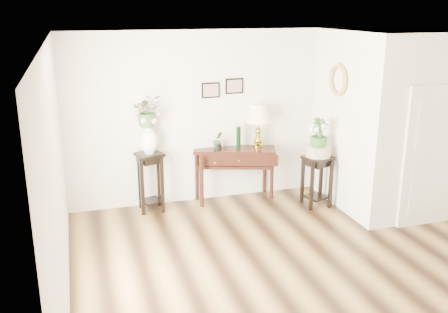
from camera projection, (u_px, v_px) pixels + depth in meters
name	position (u px, v px, depth m)	size (l,w,h in m)	color
floor	(321.00, 269.00, 6.21)	(6.00, 5.50, 0.02)	brown
ceiling	(335.00, 39.00, 5.41)	(6.00, 5.50, 0.02)	white
wall_back	(248.00, 115.00, 8.33)	(6.00, 0.02, 2.80)	silver
wall_left	(57.00, 188.00, 4.97)	(0.02, 5.50, 2.80)	silver
partition	(391.00, 119.00, 8.03)	(1.80, 1.95, 2.80)	silver
door	(430.00, 157.00, 7.21)	(0.90, 0.05, 2.10)	silver
art_print_left	(211.00, 90.00, 8.00)	(0.30, 0.02, 0.25)	black
art_print_right	(234.00, 86.00, 8.10)	(0.30, 0.02, 0.25)	black
wall_ornament	(338.00, 80.00, 7.69)	(0.51, 0.51, 0.07)	tan
console_table	(234.00, 174.00, 8.36)	(1.34, 0.45, 0.89)	black
table_lamp	(258.00, 126.00, 8.25)	(0.41, 0.41, 0.72)	#AE962C
green_vase	(238.00, 138.00, 8.20)	(0.07, 0.07, 0.36)	black
potted_plant	(218.00, 141.00, 8.11)	(0.16, 0.13, 0.29)	#2F5C25
plant_stand_a	(151.00, 182.00, 7.89)	(0.37, 0.37, 0.95)	black
porcelain_vase	(149.00, 139.00, 7.69)	(0.27, 0.27, 0.47)	white
lily_arrangement	(148.00, 112.00, 7.56)	(0.46, 0.40, 0.51)	#2F5C25
plant_stand_b	(316.00, 181.00, 8.10)	(0.40, 0.40, 0.84)	black
ceramic_bowl	(318.00, 151.00, 7.96)	(0.39, 0.39, 0.17)	beige
narcissus	(319.00, 134.00, 7.87)	(0.28, 0.28, 0.51)	#2F5C25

